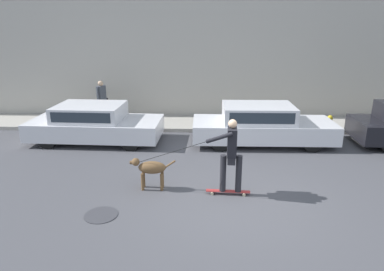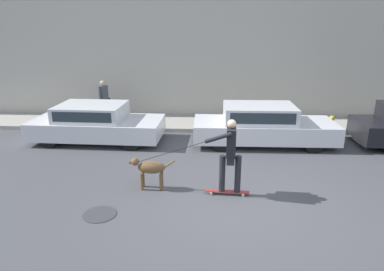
# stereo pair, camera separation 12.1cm
# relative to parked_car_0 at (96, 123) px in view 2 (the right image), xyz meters

# --- Properties ---
(ground_plane) EXTENTS (36.00, 36.00, 0.00)m
(ground_plane) POSITION_rel_parked_car_0_xyz_m (4.24, -3.94, -0.60)
(ground_plane) COLOR #47474C
(back_wall) EXTENTS (32.00, 0.30, 5.80)m
(back_wall) POSITION_rel_parked_car_0_xyz_m (4.24, 3.24, 2.30)
(back_wall) COLOR #ADA89E
(back_wall) RESTS_ON ground_plane
(sidewalk_curb) EXTENTS (30.00, 1.97, 0.13)m
(sidewalk_curb) POSITION_rel_parked_car_0_xyz_m (4.24, 2.09, -0.53)
(sidewalk_curb) COLOR #A39E93
(sidewalk_curb) RESTS_ON ground_plane
(parked_car_0) EXTENTS (4.29, 1.96, 1.24)m
(parked_car_0) POSITION_rel_parked_car_0_xyz_m (0.00, 0.00, 0.00)
(parked_car_0) COLOR black
(parked_car_0) RESTS_ON ground_plane
(parked_car_1) EXTENTS (4.51, 1.79, 1.28)m
(parked_car_1) POSITION_rel_parked_car_0_xyz_m (5.44, -0.00, 0.02)
(parked_car_1) COLOR black
(parked_car_1) RESTS_ON ground_plane
(dog) EXTENTS (1.06, 0.30, 0.76)m
(dog) POSITION_rel_parked_car_0_xyz_m (2.38, -3.42, -0.08)
(dog) COLOR brown
(dog) RESTS_ON ground_plane
(skateboarder) EXTENTS (2.63, 0.57, 1.76)m
(skateboarder) POSITION_rel_parked_car_0_xyz_m (4.20, -3.63, 0.41)
(skateboarder) COLOR beige
(skateboarder) RESTS_ON ground_plane
(pedestrian_with_bag) EXTENTS (0.31, 0.61, 1.53)m
(pedestrian_with_bag) POSITION_rel_parked_car_0_xyz_m (-0.43, 2.37, 0.38)
(pedestrian_with_bag) COLOR #28282D
(pedestrian_with_bag) RESTS_ON sidewalk_curb
(manhole_cover) EXTENTS (0.67, 0.67, 0.01)m
(manhole_cover) POSITION_rel_parked_car_0_xyz_m (1.55, -4.65, -0.59)
(manhole_cover) COLOR #38383D
(manhole_cover) RESTS_ON ground_plane
(fire_hydrant) EXTENTS (0.18, 0.18, 0.76)m
(fire_hydrant) POSITION_rel_parked_car_0_xyz_m (7.90, 0.85, -0.20)
(fire_hydrant) COLOR gold
(fire_hydrant) RESTS_ON ground_plane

